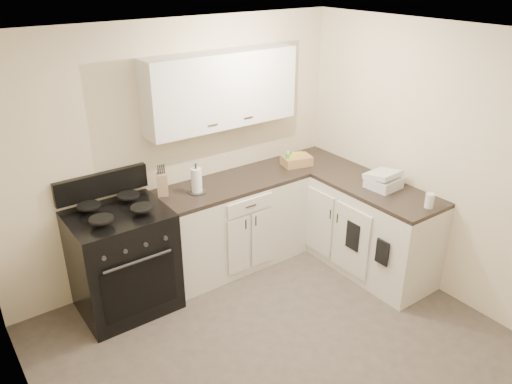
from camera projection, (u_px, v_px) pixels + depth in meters
floor at (292, 361)px, 4.04m from camera, size 3.60×3.60×0.00m
ceiling at (305, 43)px, 2.99m from camera, size 3.60×3.60×0.00m
wall_back at (178, 153)px, 4.84m from camera, size 3.60×0.00×3.60m
wall_right at (451, 169)px, 4.47m from camera, size 0.00×3.60×3.60m
wall_left at (29, 325)px, 2.56m from camera, size 0.00×3.60×3.60m
base_cabinets_back at (233, 225)px, 5.18m from camera, size 1.55×0.60×0.90m
base_cabinets_right at (352, 220)px, 5.27m from camera, size 0.60×1.90×0.90m
countertop_back at (232, 184)px, 4.98m from camera, size 1.55×0.60×0.04m
countertop_right at (355, 180)px, 5.07m from camera, size 0.60×1.90×0.04m
upper_cabinets at (221, 89)px, 4.70m from camera, size 1.55×0.30×0.70m
stove at (123, 263)px, 4.52m from camera, size 0.84×0.72×1.02m
knife_block at (162, 185)px, 4.65m from camera, size 0.13×0.12×0.22m
paper_towel at (197, 181)px, 4.70m from camera, size 0.12×0.12×0.24m
soap_bottle at (288, 160)px, 5.29m from camera, size 0.06×0.06×0.15m
wicker_basket at (297, 161)px, 5.36m from camera, size 0.34×0.27×0.10m
countertop_grill at (384, 183)px, 4.83m from camera, size 0.30×0.29×0.11m
glass_jar at (430, 201)px, 4.43m from camera, size 0.10×0.10×0.13m
oven_mitt_near at (382, 252)px, 4.56m from camera, size 0.02×0.14×0.24m
oven_mitt_far at (353, 236)px, 4.83m from camera, size 0.02×0.16×0.28m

